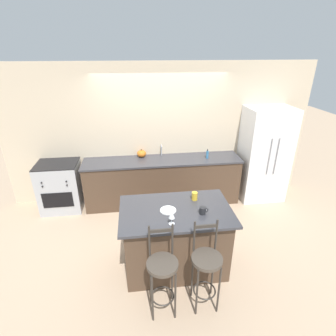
# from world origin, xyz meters

# --- Properties ---
(ground_plane) EXTENTS (18.00, 18.00, 0.00)m
(ground_plane) POSITION_xyz_m (0.00, 0.00, 0.00)
(ground_plane) COLOR tan
(wall_back) EXTENTS (6.00, 0.07, 2.70)m
(wall_back) POSITION_xyz_m (0.00, 0.68, 1.35)
(wall_back) COLOR beige
(wall_back) RESTS_ON ground_plane
(back_counter) EXTENTS (3.06, 0.66, 0.94)m
(back_counter) POSITION_xyz_m (0.00, 0.37, 0.47)
(back_counter) COLOR #4C3828
(back_counter) RESTS_ON ground_plane
(sink_faucet) EXTENTS (0.02, 0.13, 0.22)m
(sink_faucet) POSITION_xyz_m (0.00, 0.56, 1.08)
(sink_faucet) COLOR #ADAFB5
(sink_faucet) RESTS_ON back_counter
(kitchen_island) EXTENTS (1.49, 0.93, 0.96)m
(kitchen_island) POSITION_xyz_m (-0.02, -1.42, 0.48)
(kitchen_island) COLOR #4C3828
(kitchen_island) RESTS_ON ground_plane
(refrigerator) EXTENTS (0.88, 0.70, 1.89)m
(refrigerator) POSITION_xyz_m (2.05, 0.33, 0.95)
(refrigerator) COLOR white
(refrigerator) RESTS_ON ground_plane
(oven_range) EXTENTS (0.75, 0.63, 0.96)m
(oven_range) POSITION_xyz_m (-1.98, 0.36, 0.48)
(oven_range) COLOR #ADAFB5
(oven_range) RESTS_ON ground_plane
(bar_stool_near) EXTENTS (0.36, 0.36, 1.16)m
(bar_stool_near) POSITION_xyz_m (-0.27, -2.10, 0.60)
(bar_stool_near) COLOR #332D28
(bar_stool_near) RESTS_ON ground_plane
(bar_stool_far) EXTENTS (0.36, 0.36, 1.16)m
(bar_stool_far) POSITION_xyz_m (0.24, -2.09, 0.60)
(bar_stool_far) COLOR #332D28
(bar_stool_far) RESTS_ON ground_plane
(dinner_plate) EXTENTS (0.21, 0.21, 0.02)m
(dinner_plate) POSITION_xyz_m (-0.12, -1.43, 0.97)
(dinner_plate) COLOR white
(dinner_plate) RESTS_ON kitchen_island
(wine_glass) EXTENTS (0.08, 0.08, 0.18)m
(wine_glass) POSITION_xyz_m (-0.11, -1.71, 1.09)
(wine_glass) COLOR white
(wine_glass) RESTS_ON kitchen_island
(coffee_mug) EXTENTS (0.12, 0.09, 0.10)m
(coffee_mug) POSITION_xyz_m (0.31, -1.55, 1.01)
(coffee_mug) COLOR #232326
(coffee_mug) RESTS_ON kitchen_island
(tumbler_cup) EXTENTS (0.08, 0.08, 0.12)m
(tumbler_cup) POSITION_xyz_m (0.28, -1.20, 1.02)
(tumbler_cup) COLOR gold
(tumbler_cup) RESTS_ON kitchen_island
(pumpkin_decoration) EXTENTS (0.18, 0.18, 0.16)m
(pumpkin_decoration) POSITION_xyz_m (-0.40, 0.54, 1.01)
(pumpkin_decoration) COLOR orange
(pumpkin_decoration) RESTS_ON back_counter
(soap_bottle) EXTENTS (0.05, 0.05, 0.19)m
(soap_bottle) POSITION_xyz_m (0.87, 0.30, 1.02)
(soap_bottle) COLOR teal
(soap_bottle) RESTS_ON back_counter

